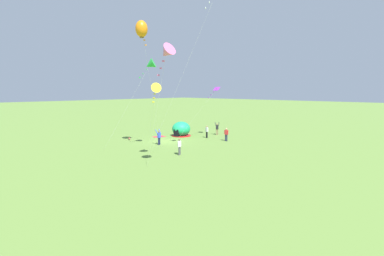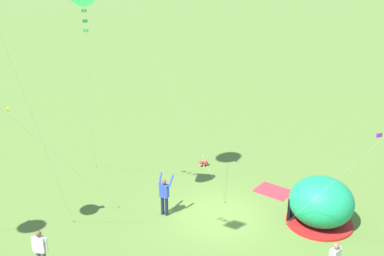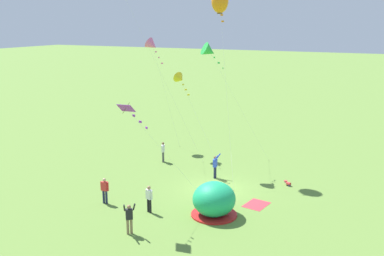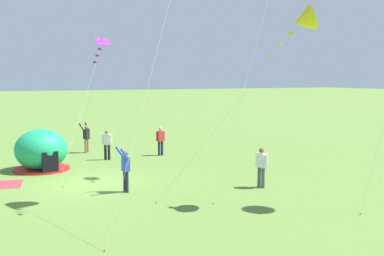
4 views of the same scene
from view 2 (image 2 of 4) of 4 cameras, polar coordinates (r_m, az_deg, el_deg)
The scene contains 6 objects.
ground_plane at distance 20.24m, azimuth 3.19°, elevation -11.02°, with size 300.00×300.00×0.00m, color olive.
popup_tent at distance 19.92m, azimuth 16.05°, elevation -9.11°, with size 2.81×2.81×2.10m.
picnic_blanket at distance 22.52m, azimuth 10.29°, elevation -7.89°, with size 1.70×1.30×0.01m, color #CC333D.
toddler_crawling at distance 24.68m, azimuth 1.45°, elevation -4.49°, with size 0.41×0.55×0.32m.
person_near_tent at distance 17.29m, azimuth -18.70°, elevation -14.40°, with size 0.56×0.36×1.72m.
person_arms_raised at distance 19.83m, azimuth -3.53°, elevation -8.41°, with size 0.68×0.49×1.89m.
Camera 2 is at (-7.30, 15.71, 10.46)m, focal length 42.00 mm.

